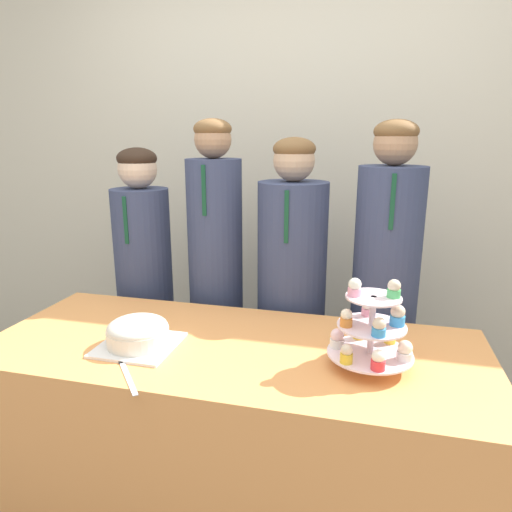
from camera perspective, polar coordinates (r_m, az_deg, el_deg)
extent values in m
cube|color=beige|center=(2.76, 5.07, 12.29)|extent=(9.00, 0.06, 2.70)
cube|color=#EF9951|center=(1.84, -2.76, -21.51)|extent=(1.77, 0.72, 0.74)
cube|color=white|center=(1.69, -14.45, -10.69)|extent=(0.26, 0.26, 0.01)
cylinder|color=silver|center=(1.68, -14.53, -9.67)|extent=(0.22, 0.22, 0.06)
ellipsoid|color=silver|center=(1.66, -14.60, -8.66)|extent=(0.21, 0.21, 0.08)
cube|color=silver|center=(1.49, -15.65, -14.52)|extent=(0.15, 0.17, 0.00)
cube|color=black|center=(1.62, -16.67, -12.08)|extent=(0.07, 0.08, 0.01)
cylinder|color=silver|center=(1.50, 14.20, -9.21)|extent=(0.02, 0.02, 0.24)
cylinder|color=silver|center=(1.53, 14.03, -11.74)|extent=(0.27, 0.27, 0.01)
cylinder|color=silver|center=(1.49, 14.25, -8.46)|extent=(0.22, 0.22, 0.01)
cylinder|color=silver|center=(1.46, 14.49, -5.02)|extent=(0.17, 0.17, 0.01)
cylinder|color=#E5333D|center=(1.43, 15.00, -12.99)|extent=(0.04, 0.04, 0.03)
sphere|color=white|center=(1.42, 15.07, -12.01)|extent=(0.04, 0.04, 0.04)
cylinder|color=white|center=(1.51, 18.06, -11.77)|extent=(0.05, 0.05, 0.03)
sphere|color=white|center=(1.50, 18.14, -10.83)|extent=(0.05, 0.05, 0.05)
cylinder|color=yellow|center=(1.61, 16.40, -9.85)|extent=(0.04, 0.04, 0.03)
sphere|color=#F4E5C6|center=(1.60, 16.47, -9.00)|extent=(0.04, 0.04, 0.04)
cylinder|color=yellow|center=(1.62, 12.75, -9.52)|extent=(0.04, 0.04, 0.03)
sphere|color=white|center=(1.61, 12.80, -8.70)|extent=(0.04, 0.04, 0.04)
cylinder|color=white|center=(1.54, 10.08, -10.64)|extent=(0.05, 0.05, 0.03)
sphere|color=silver|center=(1.53, 10.13, -9.70)|extent=(0.04, 0.04, 0.04)
cylinder|color=yellow|center=(1.45, 11.22, -12.39)|extent=(0.04, 0.04, 0.03)
sphere|color=beige|center=(1.44, 11.27, -11.45)|extent=(0.04, 0.04, 0.04)
cylinder|color=pink|center=(1.56, 13.75, -6.77)|extent=(0.04, 0.04, 0.02)
sphere|color=white|center=(1.55, 13.80, -5.96)|extent=(0.04, 0.04, 0.04)
cylinder|color=orange|center=(1.46, 11.20, -8.09)|extent=(0.04, 0.04, 0.03)
sphere|color=#F4E5C6|center=(1.45, 11.25, -7.18)|extent=(0.04, 0.04, 0.04)
cylinder|color=#3893DB|center=(1.41, 15.09, -9.13)|extent=(0.04, 0.04, 0.03)
sphere|color=beige|center=(1.40, 15.15, -8.20)|extent=(0.04, 0.04, 0.04)
cylinder|color=#3893DB|center=(1.51, 17.24, -7.70)|extent=(0.05, 0.05, 0.03)
sphere|color=beige|center=(1.50, 17.32, -6.66)|extent=(0.04, 0.04, 0.04)
cylinder|color=#4CB766|center=(1.46, 16.82, -4.48)|extent=(0.04, 0.04, 0.02)
sphere|color=beige|center=(1.46, 16.89, -3.58)|extent=(0.04, 0.04, 0.04)
cylinder|color=pink|center=(1.45, 12.21, -4.41)|extent=(0.04, 0.04, 0.02)
sphere|color=white|center=(1.44, 12.26, -3.48)|extent=(0.04, 0.04, 0.04)
cylinder|color=#384266|center=(2.42, -13.53, -6.31)|extent=(0.28, 0.28, 1.22)
sphere|color=beige|center=(2.28, -14.59, 10.46)|extent=(0.18, 0.18, 0.18)
ellipsoid|color=#332319|center=(2.27, -14.68, 11.73)|extent=(0.19, 0.19, 0.10)
cube|color=#14472D|center=(2.18, -16.00, 4.30)|extent=(0.02, 0.01, 0.22)
cylinder|color=#384266|center=(2.25, -4.95, -5.60)|extent=(0.26, 0.26, 1.37)
sphere|color=tan|center=(2.11, -5.42, 14.29)|extent=(0.17, 0.17, 0.17)
ellipsoid|color=brown|center=(2.11, -5.45, 15.54)|extent=(0.17, 0.17, 0.09)
cube|color=#14472D|center=(2.00, -6.54, 8.11)|extent=(0.02, 0.01, 0.22)
cylinder|color=#384266|center=(2.18, 4.38, -7.61)|extent=(0.32, 0.32, 1.27)
sphere|color=#D6AD89|center=(2.02, 4.78, 11.80)|extent=(0.18, 0.18, 0.18)
ellipsoid|color=brown|center=(2.02, 4.81, 13.21)|extent=(0.19, 0.19, 0.10)
cube|color=#14472D|center=(1.89, 3.82, 4.88)|extent=(0.02, 0.01, 0.22)
cylinder|color=#384266|center=(2.14, 15.51, -7.47)|extent=(0.29, 0.29, 1.34)
sphere|color=tan|center=(1.99, 17.03, 13.27)|extent=(0.18, 0.18, 0.18)
ellipsoid|color=brown|center=(1.99, 17.14, 14.67)|extent=(0.18, 0.18, 0.10)
cube|color=#14472D|center=(1.87, 16.70, 6.49)|extent=(0.02, 0.01, 0.22)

